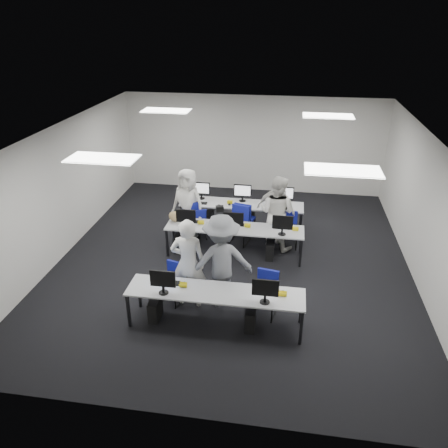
% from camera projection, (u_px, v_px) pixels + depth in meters
% --- Properties ---
extents(room, '(9.00, 9.02, 3.00)m').
position_uv_depth(room, '(234.00, 200.00, 9.60)').
color(room, black).
rests_on(room, ground).
extents(ceiling_panels, '(5.20, 4.60, 0.02)m').
position_uv_depth(ceiling_panels, '(234.00, 134.00, 8.94)').
color(ceiling_panels, white).
rests_on(ceiling_panels, room).
extents(desk_front, '(3.20, 0.70, 0.73)m').
position_uv_depth(desk_front, '(215.00, 294.00, 7.83)').
color(desk_front, '#B0B2B4').
rests_on(desk_front, ground).
extents(desk_mid, '(3.20, 0.70, 0.73)m').
position_uv_depth(desk_mid, '(234.00, 229.00, 10.13)').
color(desk_mid, '#B0B2B4').
rests_on(desk_mid, ground).
extents(desk_back, '(3.20, 0.70, 0.73)m').
position_uv_depth(desk_back, '(241.00, 205.00, 11.38)').
color(desk_back, '#B0B2B4').
rests_on(desk_back, ground).
extents(equipment_front, '(2.51, 0.41, 1.19)m').
position_uv_depth(equipment_front, '(205.00, 308.00, 7.98)').
color(equipment_front, '#0D39B2').
rests_on(equipment_front, desk_front).
extents(equipment_mid, '(2.91, 0.41, 1.19)m').
position_uv_depth(equipment_mid, '(226.00, 241.00, 10.29)').
color(equipment_mid, white).
rests_on(equipment_mid, desk_mid).
extents(equipment_back, '(2.91, 0.41, 1.19)m').
position_uv_depth(equipment_back, '(249.00, 217.00, 11.51)').
color(equipment_back, white).
rests_on(equipment_back, desk_back).
extents(chair_0, '(0.50, 0.53, 0.82)m').
position_uv_depth(chair_0, '(173.00, 290.00, 8.68)').
color(chair_0, navy).
rests_on(chair_0, ground).
extents(chair_1, '(0.51, 0.54, 0.88)m').
position_uv_depth(chair_1, '(265.00, 301.00, 8.29)').
color(chair_1, navy).
rests_on(chair_1, ground).
extents(chair_2, '(0.52, 0.56, 0.96)m').
position_uv_depth(chair_2, '(191.00, 230.00, 10.94)').
color(chair_2, navy).
rests_on(chair_2, ground).
extents(chair_3, '(0.58, 0.62, 0.96)m').
position_uv_depth(chair_3, '(239.00, 231.00, 10.88)').
color(chair_3, navy).
rests_on(chair_3, ground).
extents(chair_4, '(0.45, 0.48, 0.86)m').
position_uv_depth(chair_4, '(288.00, 236.00, 10.72)').
color(chair_4, navy).
rests_on(chair_4, ground).
extents(chair_5, '(0.53, 0.55, 0.84)m').
position_uv_depth(chair_5, '(198.00, 228.00, 11.14)').
color(chair_5, navy).
rests_on(chair_5, ground).
extents(chair_6, '(0.59, 0.62, 0.97)m').
position_uv_depth(chair_6, '(243.00, 226.00, 11.13)').
color(chair_6, navy).
rests_on(chair_6, ground).
extents(chair_7, '(0.40, 0.44, 0.81)m').
position_uv_depth(chair_7, '(277.00, 233.00, 10.88)').
color(chair_7, navy).
rests_on(chair_7, ground).
extents(handbag, '(0.35, 0.28, 0.25)m').
position_uv_depth(handbag, '(175.00, 216.00, 10.36)').
color(handbag, tan).
rests_on(handbag, desk_mid).
extents(student_0, '(0.69, 0.46, 1.84)m').
position_uv_depth(student_0, '(188.00, 263.00, 8.32)').
color(student_0, silver).
rests_on(student_0, ground).
extents(student_1, '(1.10, 1.00, 1.83)m').
position_uv_depth(student_1, '(277.00, 213.00, 10.41)').
color(student_1, silver).
rests_on(student_1, ground).
extents(student_2, '(1.00, 0.80, 1.79)m').
position_uv_depth(student_2, '(188.00, 203.00, 10.95)').
color(student_2, silver).
rests_on(student_2, ground).
extents(student_3, '(1.05, 0.68, 1.66)m').
position_uv_depth(student_3, '(276.00, 210.00, 10.76)').
color(student_3, silver).
rests_on(student_3, ground).
extents(photographer, '(1.38, 1.04, 1.90)m').
position_uv_depth(photographer, '(221.00, 261.00, 8.33)').
color(photographer, gray).
rests_on(photographer, ground).
extents(dslr_camera, '(0.19, 0.21, 0.10)m').
position_uv_depth(dslr_camera, '(220.00, 209.00, 8.04)').
color(dslr_camera, black).
rests_on(dslr_camera, photographer).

